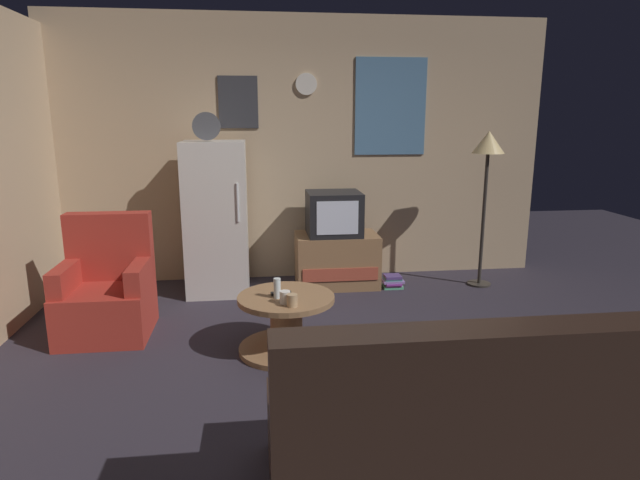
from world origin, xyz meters
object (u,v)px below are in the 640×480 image
(wine_glass, at_px, (277,288))
(book_stack, at_px, (393,282))
(tv_stand, at_px, (337,260))
(couch, at_px, (454,433))
(fridge, at_px, (216,218))
(mug_ceramic_tan, at_px, (292,300))
(coffee_table, at_px, (286,324))
(remote_control, at_px, (281,293))
(mug_ceramic_white, at_px, (285,297))
(crt_tv, at_px, (334,213))
(armchair, at_px, (107,293))
(standing_lamp, at_px, (488,155))

(wine_glass, distance_m, book_stack, 1.95)
(tv_stand, relative_size, couch, 0.49)
(tv_stand, distance_m, wine_glass, 1.76)
(fridge, xyz_separation_m, mug_ceramic_tan, (0.62, -1.75, -0.27))
(coffee_table, height_order, remote_control, remote_control)
(tv_stand, relative_size, wine_glass, 5.60)
(fridge, relative_size, mug_ceramic_white, 19.67)
(wine_glass, relative_size, couch, 0.09)
(fridge, height_order, remote_control, fridge)
(book_stack, bearing_deg, mug_ceramic_white, -127.43)
(mug_ceramic_tan, bearing_deg, couch, -65.50)
(crt_tv, relative_size, book_stack, 2.47)
(tv_stand, distance_m, couch, 3.22)
(wine_glass, xyz_separation_m, book_stack, (1.24, 1.44, -0.45))
(armchair, distance_m, couch, 3.04)
(fridge, distance_m, coffee_table, 1.71)
(standing_lamp, bearing_deg, armchair, -166.34)
(fridge, distance_m, standing_lamp, 2.77)
(standing_lamp, xyz_separation_m, book_stack, (-0.93, 0.00, -1.29))
(crt_tv, xyz_separation_m, mug_ceramic_white, (-0.60, -1.72, -0.28))
(tv_stand, distance_m, mug_ceramic_white, 1.85)
(couch, bearing_deg, tv_stand, 91.09)
(crt_tv, relative_size, coffee_table, 0.75)
(fridge, bearing_deg, tv_stand, 2.25)
(standing_lamp, relative_size, coffee_table, 2.21)
(remote_control, relative_size, book_stack, 0.69)
(fridge, bearing_deg, mug_ceramic_white, -71.00)
(fridge, xyz_separation_m, wine_glass, (0.53, -1.56, -0.24))
(wine_glass, bearing_deg, armchair, 156.79)
(tv_stand, distance_m, mug_ceramic_tan, 1.90)
(remote_control, distance_m, book_stack, 1.87)
(standing_lamp, height_order, armchair, standing_lamp)
(crt_tv, bearing_deg, coffee_table, -110.52)
(remote_control, xyz_separation_m, armchair, (-1.38, 0.51, -0.11))
(crt_tv, xyz_separation_m, standing_lamp, (1.52, -0.16, 0.59))
(mug_ceramic_white, relative_size, armchair, 0.09)
(tv_stand, height_order, armchair, armchair)
(wine_glass, bearing_deg, remote_control, 66.77)
(standing_lamp, height_order, coffee_table, standing_lamp)
(tv_stand, distance_m, armchair, 2.28)
(mug_ceramic_tan, distance_m, couch, 1.57)
(coffee_table, bearing_deg, remote_control, 141.38)
(fridge, bearing_deg, standing_lamp, -2.51)
(tv_stand, bearing_deg, book_stack, -16.27)
(fridge, xyz_separation_m, tv_stand, (1.21, 0.05, -0.48))
(wine_glass, bearing_deg, book_stack, 49.22)
(fridge, height_order, armchair, fridge)
(mug_ceramic_white, distance_m, couch, 1.66)
(crt_tv, height_order, wine_glass, crt_tv)
(book_stack, bearing_deg, wine_glass, -130.78)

